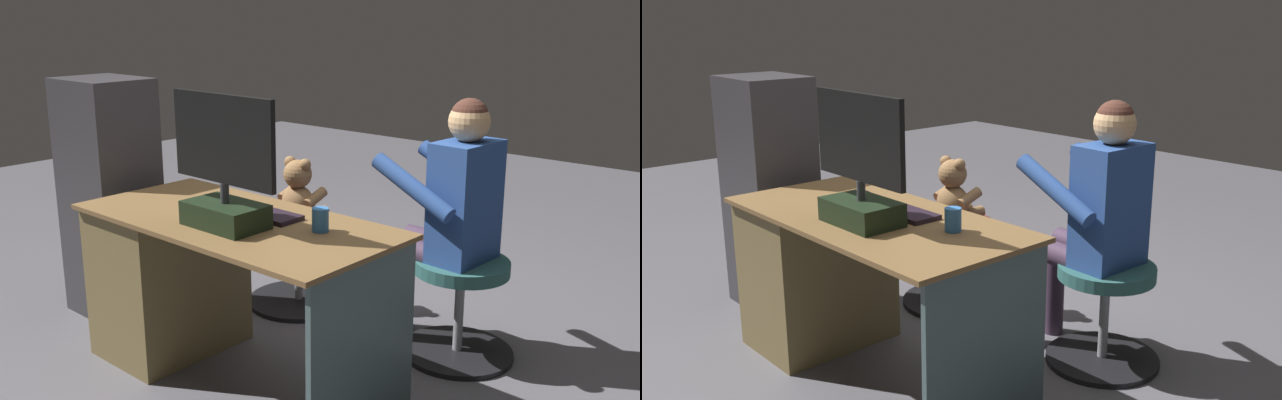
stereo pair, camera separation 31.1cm
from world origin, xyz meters
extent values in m
plane|color=#58565C|center=(0.00, 0.00, 0.00)|extent=(10.00, 10.00, 0.00)
cube|color=brown|center=(0.00, 0.35, 0.72)|extent=(1.41, 0.67, 0.02)
cube|color=brown|center=(0.47, 0.35, 0.35)|extent=(0.45, 0.62, 0.71)
cube|color=#415758|center=(-0.68, 0.35, 0.35)|extent=(0.02, 0.60, 0.71)
cube|color=black|center=(-0.06, 0.45, 0.78)|extent=(0.33, 0.20, 0.10)
cylinder|color=#333338|center=(-0.06, 0.45, 0.87)|extent=(0.04, 0.04, 0.08)
cube|color=black|center=(-0.06, 0.45, 1.08)|extent=(0.55, 0.02, 0.35)
cube|color=black|center=(-0.06, 0.44, 1.08)|extent=(0.51, 0.00, 0.31)
cube|color=black|center=(-0.03, 0.25, 0.74)|extent=(0.42, 0.14, 0.02)
ellipsoid|color=#26262F|center=(0.27, 0.23, 0.75)|extent=(0.06, 0.10, 0.04)
cylinder|color=#3372BF|center=(-0.38, 0.25, 0.78)|extent=(0.07, 0.07, 0.09)
cube|color=black|center=(0.15, 0.43, 0.74)|extent=(0.09, 0.16, 0.02)
cylinder|color=black|center=(0.37, -0.42, 0.01)|extent=(0.55, 0.55, 0.03)
cylinder|color=gray|center=(0.37, -0.42, 0.22)|extent=(0.04, 0.04, 0.38)
cylinder|color=brown|center=(0.37, -0.42, 0.44)|extent=(0.42, 0.42, 0.06)
ellipsoid|color=olive|center=(0.37, -0.42, 0.57)|extent=(0.19, 0.16, 0.20)
sphere|color=olive|center=(0.37, -0.42, 0.73)|extent=(0.15, 0.15, 0.15)
sphere|color=beige|center=(0.37, -0.48, 0.72)|extent=(0.06, 0.06, 0.06)
sphere|color=olive|center=(0.32, -0.42, 0.78)|extent=(0.06, 0.06, 0.06)
sphere|color=olive|center=(0.42, -0.42, 0.78)|extent=(0.06, 0.06, 0.06)
cylinder|color=olive|center=(0.28, -0.45, 0.61)|extent=(0.06, 0.15, 0.10)
cylinder|color=olive|center=(0.46, -0.45, 0.61)|extent=(0.06, 0.15, 0.10)
cylinder|color=olive|center=(0.32, -0.53, 0.50)|extent=(0.06, 0.12, 0.06)
cylinder|color=olive|center=(0.42, -0.53, 0.50)|extent=(0.06, 0.12, 0.06)
cylinder|color=black|center=(-0.60, -0.47, 0.01)|extent=(0.52, 0.52, 0.03)
cylinder|color=gray|center=(-0.60, -0.47, 0.22)|extent=(0.04, 0.04, 0.38)
cylinder|color=#2C5D5A|center=(-0.60, -0.47, 0.44)|extent=(0.44, 0.44, 0.06)
cube|color=#294A8E|center=(-0.60, -0.47, 0.74)|extent=(0.22, 0.33, 0.54)
sphere|color=tan|center=(-0.60, -0.47, 1.10)|extent=(0.18, 0.18, 0.18)
sphere|color=#4C2B21|center=(-0.60, -0.47, 1.12)|extent=(0.17, 0.17, 0.17)
cylinder|color=#294A8E|center=(-0.46, -0.26, 0.82)|extent=(0.43, 0.10, 0.25)
cylinder|color=#294A8E|center=(-0.44, -0.66, 0.82)|extent=(0.43, 0.10, 0.25)
cylinder|color=#443145|center=(-0.43, -0.37, 0.49)|extent=(0.35, 0.13, 0.11)
cylinder|color=#443145|center=(-0.26, -0.36, 0.23)|extent=(0.10, 0.10, 0.47)
cylinder|color=#443145|center=(-0.42, -0.55, 0.49)|extent=(0.35, 0.13, 0.11)
cylinder|color=#443145|center=(-0.25, -0.54, 0.23)|extent=(0.10, 0.10, 0.47)
cube|color=#333136|center=(1.04, 0.29, 0.62)|extent=(0.44, 0.36, 1.24)
camera|label=1|loc=(-2.14, 2.24, 1.57)|focal=40.12mm
camera|label=2|loc=(-2.36, 2.02, 1.57)|focal=40.12mm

